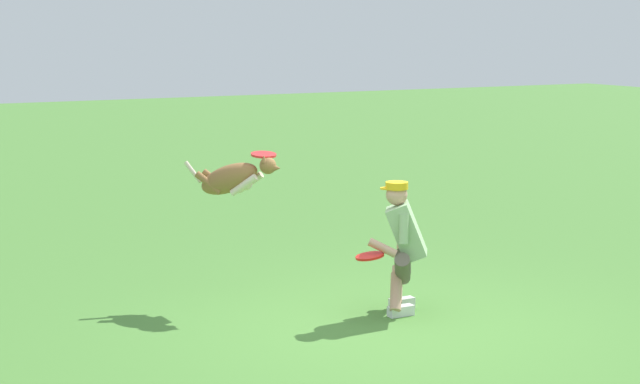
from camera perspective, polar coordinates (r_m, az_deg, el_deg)
ground_plane at (r=9.33m, az=3.88°, el=-7.90°), size 60.00×60.00×0.00m
person at (r=9.76m, az=4.74°, el=-2.90°), size 0.71×0.61×1.29m
dog at (r=10.13m, az=-4.95°, el=0.80°), size 0.78×0.80×0.50m
frisbee_flying at (r=10.06m, az=-3.24°, el=2.15°), size 0.29×0.29×0.05m
frisbee_held at (r=9.55m, az=2.86°, el=-3.68°), size 0.34×0.34×0.07m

